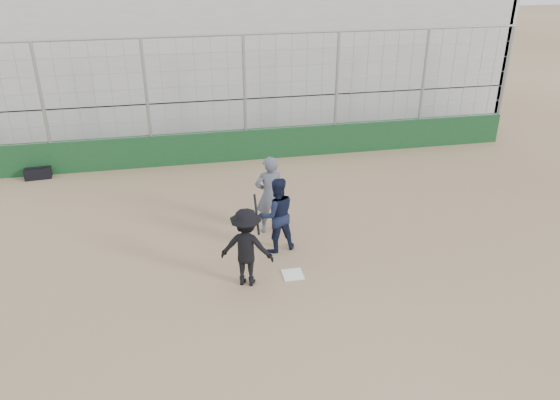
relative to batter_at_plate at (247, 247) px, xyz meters
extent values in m
plane|color=brown|center=(1.01, 0.09, -0.87)|extent=(90.00, 90.00, 0.00)
cube|color=white|center=(1.01, 0.09, -0.85)|extent=(0.44, 0.44, 0.02)
cube|color=#103519|center=(1.01, 7.09, -0.37)|extent=(18.00, 0.25, 1.00)
cylinder|color=gray|center=(1.01, 7.09, 1.13)|extent=(0.10, 0.10, 4.00)
cylinder|color=gray|center=(10.01, 7.09, 1.13)|extent=(0.10, 0.10, 4.00)
cylinder|color=gray|center=(1.01, 7.09, 3.13)|extent=(18.00, 0.07, 0.07)
cube|color=#9A9A9A|center=(1.01, 12.04, -0.07)|extent=(20.00, 6.70, 1.60)
cube|color=#9A9A9A|center=(1.01, 12.04, 2.83)|extent=(20.00, 6.70, 4.20)
cube|color=#9A9A9A|center=(11.01, 12.04, 2.03)|extent=(0.25, 6.70, 6.10)
imported|color=black|center=(0.00, 0.00, 0.00)|extent=(1.27, 0.99, 1.73)
cylinder|color=black|center=(0.25, 0.15, 0.66)|extent=(0.07, 0.57, 0.71)
imported|color=black|center=(0.87, 1.18, -0.26)|extent=(1.02, 0.87, 1.20)
sphere|color=maroon|center=(0.87, 1.18, 0.23)|extent=(0.28, 0.28, 0.28)
imported|color=#484E5B|center=(0.88, 2.13, 0.03)|extent=(0.75, 0.52, 1.79)
cube|color=black|center=(-5.43, 6.75, -0.71)|extent=(0.78, 0.38, 0.32)
cylinder|color=black|center=(-5.43, 6.75, -0.52)|extent=(0.49, 0.08, 0.04)
camera|label=1|loc=(-1.24, -9.64, 5.79)|focal=35.00mm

